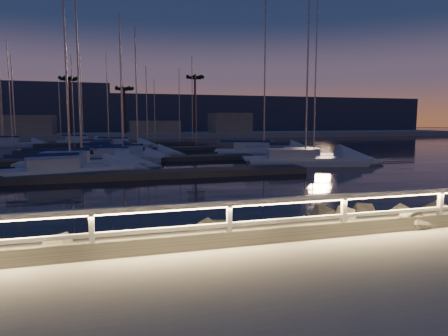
{
  "coord_description": "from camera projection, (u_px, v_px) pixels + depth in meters",
  "views": [
    {
      "loc": [
        -1.64,
        -8.53,
        2.87
      ],
      "look_at": [
        2.05,
        4.0,
        1.32
      ],
      "focal_mm": 32.0,
      "sensor_mm": 36.0,
      "label": 1
    }
  ],
  "objects": [
    {
      "name": "far_shore",
      "position": [
        114.0,
        134.0,
        79.38
      ],
      "size": [
        160.0,
        14.0,
        5.2
      ],
      "color": "#B0AB9F",
      "rests_on": "ground"
    },
    {
      "name": "palm_left",
      "position": [
        69.0,
        81.0,
        74.06
      ],
      "size": [
        3.0,
        3.0,
        11.2
      ],
      "color": "#43321F",
      "rests_on": "ground"
    },
    {
      "name": "sailboat_f",
      "position": [
        79.0,
        164.0,
        28.04
      ],
      "size": [
        8.77,
        3.2,
        14.66
      ],
      "rotation": [
        0.0,
        0.0,
        -0.07
      ],
      "color": "silver",
      "rests_on": "ground"
    },
    {
      "name": "palm_right",
      "position": [
        195.0,
        80.0,
        80.7
      ],
      "size": [
        3.0,
        3.0,
        12.2
      ],
      "color": "#43321F",
      "rests_on": "ground"
    },
    {
      "name": "sailboat_l",
      "position": [
        261.0,
        151.0,
        39.52
      ],
      "size": [
        9.95,
        5.84,
        16.29
      ],
      "rotation": [
        0.0,
        0.0,
        -0.35
      ],
      "color": "silver",
      "rests_on": "ground"
    },
    {
      "name": "sailboat_j",
      "position": [
        108.0,
        147.0,
        47.38
      ],
      "size": [
        6.85,
        3.45,
        11.25
      ],
      "rotation": [
        0.0,
        0.0,
        -0.24
      ],
      "color": "navy",
      "rests_on": "ground"
    },
    {
      "name": "sailboat_g",
      "position": [
        136.0,
        153.0,
        38.04
      ],
      "size": [
        7.28,
        2.41,
        12.23
      ],
      "rotation": [
        0.0,
        0.0,
        0.03
      ],
      "color": "silver",
      "rests_on": "ground"
    },
    {
      "name": "sailboat_c",
      "position": [
        121.0,
        157.0,
        34.22
      ],
      "size": [
        7.6,
        3.98,
        12.43
      ],
      "rotation": [
        0.0,
        0.0,
        -0.27
      ],
      "color": "silver",
      "rests_on": "ground"
    },
    {
      "name": "sailboat_n",
      "position": [
        82.0,
        141.0,
        59.06
      ],
      "size": [
        7.71,
        4.78,
        12.78
      ],
      "rotation": [
        0.0,
        0.0,
        -0.39
      ],
      "color": "silver",
      "rests_on": "ground"
    },
    {
      "name": "palm_center",
      "position": [
        124.0,
        90.0,
        77.98
      ],
      "size": [
        3.0,
        3.0,
        9.7
      ],
      "color": "#43321F",
      "rests_on": "ground"
    },
    {
      "name": "harbor_water",
      "position": [
        125.0,
        160.0,
        38.77
      ],
      "size": [
        400.0,
        440.0,
        0.6
      ],
      "color": "black",
      "rests_on": "ground"
    },
    {
      "name": "sailboat_b",
      "position": [
        67.0,
        170.0,
        24.69
      ],
      "size": [
        8.36,
        4.24,
        13.72
      ],
      "rotation": [
        0.0,
        0.0,
        0.25
      ],
      "color": "silver",
      "rests_on": "ground"
    },
    {
      "name": "sailboat_d",
      "position": [
        302.0,
        159.0,
        31.43
      ],
      "size": [
        10.15,
        5.17,
        16.54
      ],
      "rotation": [
        0.0,
        0.0,
        -0.25
      ],
      "color": "silver",
      "rests_on": "ground"
    },
    {
      "name": "sailboat_h",
      "position": [
        311.0,
        155.0,
        35.38
      ],
      "size": [
        8.4,
        4.78,
        13.72
      ],
      "rotation": [
        0.0,
        0.0,
        -0.33
      ],
      "color": "silver",
      "rests_on": "ground"
    },
    {
      "name": "guard_rail",
      "position": [
        183.0,
        216.0,
        8.81
      ],
      "size": [
        44.11,
        0.12,
        1.06
      ],
      "color": "silver",
      "rests_on": "ground"
    },
    {
      "name": "distant_hills",
      "position": [
        40.0,
        115.0,
        129.47
      ],
      "size": [
        230.0,
        37.5,
        18.0
      ],
      "color": "#363F54",
      "rests_on": "ground"
    },
    {
      "name": "floating_docks",
      "position": [
        124.0,
        154.0,
        39.92
      ],
      "size": [
        22.0,
        36.0,
        0.4
      ],
      "color": "#554C47",
      "rests_on": "ground"
    },
    {
      "name": "sailboat_k",
      "position": [
        122.0,
        144.0,
        51.84
      ],
      "size": [
        7.94,
        4.6,
        13.03
      ],
      "rotation": [
        0.0,
        0.0,
        -0.34
      ],
      "color": "silver",
      "rests_on": "ground"
    },
    {
      "name": "riprap",
      "position": [
        325.0,
        228.0,
        11.47
      ],
      "size": [
        25.46,
        2.79,
        1.4
      ],
      "color": "slate",
      "rests_on": "ground"
    },
    {
      "name": "sailboat_m",
      "position": [
        14.0,
        143.0,
        53.53
      ],
      "size": [
        7.32,
        3.07,
        12.17
      ],
      "rotation": [
        0.0,
        0.0,
        0.14
      ],
      "color": "silver",
      "rests_on": "ground"
    },
    {
      "name": "ground",
      "position": [
        187.0,
        250.0,
        8.92
      ],
      "size": [
        400.0,
        400.0,
        0.0
      ],
      "primitive_type": "plane",
      "color": "#B0AB9F",
      "rests_on": "ground"
    }
  ]
}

